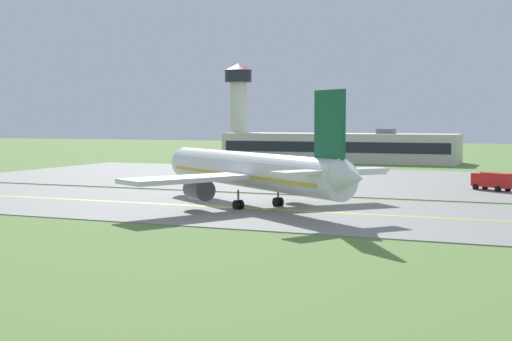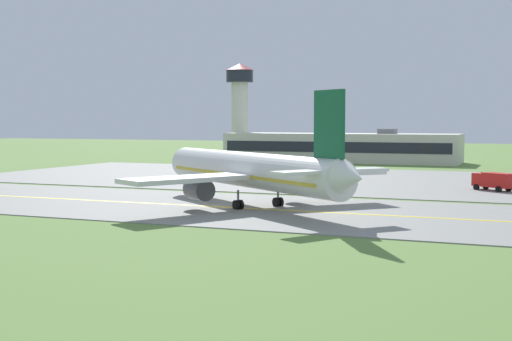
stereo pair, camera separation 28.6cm
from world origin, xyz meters
The scene contains 9 objects.
ground_plane centered at (0.00, 0.00, 0.00)m, with size 500.00×500.00×0.00m, color olive.
taxiway_strip centered at (0.00, 0.00, 0.05)m, with size 240.00×28.00×0.10m, color gray.
apron_pad centered at (10.00, 42.00, 0.05)m, with size 140.00×52.00×0.10m, color gray.
taxiway_centreline centered at (0.00, 0.00, 0.11)m, with size 220.00×0.60×0.01m, color yellow.
airplane_lead centered at (3.42, 2.05, 4.13)m, with size 33.75×29.07×12.70m.
service_truck_baggage centered at (2.00, 28.86, 1.53)m, with size 3.81×6.34×2.60m.
service_truck_fuel centered at (27.77, 31.30, 1.53)m, with size 6.08×5.15×2.60m.
terminal_building centered at (-10.96, 92.74, 3.43)m, with size 56.12×14.08×8.02m.
control_tower centered at (-41.48, 101.63, 15.25)m, with size 7.60×7.60×25.16m.
Camera 2 is at (33.67, -70.58, 9.71)m, focal length 48.94 mm.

